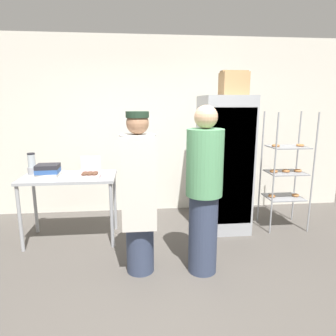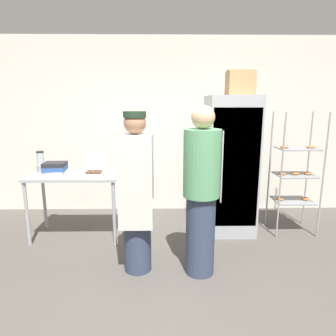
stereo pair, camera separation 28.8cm
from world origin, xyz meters
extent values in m
plane|color=#4C4742|center=(0.00, 0.00, 0.00)|extent=(14.00, 14.00, 0.00)
cube|color=silver|center=(0.00, 2.37, 1.41)|extent=(6.40, 0.12, 2.82)
cube|color=#9EA0A5|center=(0.82, 1.47, 0.94)|extent=(0.66, 0.75, 1.89)
cube|color=gray|center=(0.82, 1.10, 0.96)|extent=(0.61, 0.02, 1.55)
cylinder|color=silver|center=(0.64, 1.07, 0.99)|extent=(0.02, 0.02, 0.93)
cylinder|color=#93969B|center=(1.44, 1.15, 0.84)|extent=(0.02, 0.02, 1.68)
cylinder|color=#93969B|center=(1.99, 1.15, 0.84)|extent=(0.02, 0.02, 1.68)
cylinder|color=#93969B|center=(1.44, 1.59, 0.84)|extent=(0.02, 0.02, 1.68)
cylinder|color=#93969B|center=(1.99, 1.59, 0.84)|extent=(0.02, 0.02, 1.68)
cube|color=gray|center=(1.71, 1.37, 0.45)|extent=(0.51, 0.40, 0.01)
torus|color=#AD6B38|center=(1.53, 1.37, 0.47)|extent=(0.10, 0.10, 0.03)
torus|color=#AD6B38|center=(1.89, 1.37, 0.47)|extent=(0.10, 0.10, 0.03)
cube|color=gray|center=(1.71, 1.37, 0.82)|extent=(0.51, 0.40, 0.01)
torus|color=#AD6B38|center=(1.53, 1.37, 0.84)|extent=(0.11, 0.11, 0.03)
torus|color=#AD6B38|center=(1.71, 1.37, 0.84)|extent=(0.11, 0.11, 0.03)
torus|color=#AD6B38|center=(1.89, 1.37, 0.84)|extent=(0.11, 0.11, 0.03)
cube|color=gray|center=(1.71, 1.37, 1.19)|extent=(0.51, 0.40, 0.01)
torus|color=#AD6B38|center=(1.53, 1.37, 1.21)|extent=(0.11, 0.11, 0.03)
torus|color=#AD6B38|center=(1.89, 1.37, 1.21)|extent=(0.11, 0.11, 0.03)
cube|color=#9EA0A5|center=(-1.28, 1.24, 0.86)|extent=(1.17, 0.64, 0.04)
cylinder|color=#9EA0A5|center=(-1.82, 0.96, 0.42)|extent=(0.04, 0.04, 0.84)
cylinder|color=#9EA0A5|center=(-0.73, 0.96, 0.42)|extent=(0.04, 0.04, 0.84)
cylinder|color=#9EA0A5|center=(-1.82, 1.52, 0.42)|extent=(0.04, 0.04, 0.84)
cylinder|color=#9EA0A5|center=(-0.73, 1.52, 0.42)|extent=(0.04, 0.04, 0.84)
cube|color=silver|center=(-0.98, 1.08, 0.90)|extent=(0.25, 0.21, 0.05)
cube|color=silver|center=(-0.98, 1.19, 1.03)|extent=(0.25, 0.01, 0.21)
torus|color=#513323|center=(-1.05, 1.04, 0.94)|extent=(0.08, 0.08, 0.03)
torus|color=#513323|center=(-0.98, 1.04, 0.94)|extent=(0.08, 0.08, 0.03)
torus|color=#513323|center=(-0.92, 1.04, 0.94)|extent=(0.08, 0.08, 0.03)
torus|color=#513323|center=(-1.05, 1.12, 0.94)|extent=(0.08, 0.08, 0.03)
torus|color=#513323|center=(-0.98, 1.12, 0.94)|extent=(0.08, 0.08, 0.03)
torus|color=#513323|center=(-0.92, 1.12, 0.94)|extent=(0.08, 0.08, 0.03)
cylinder|color=#99999E|center=(-1.77, 1.41, 0.92)|extent=(0.12, 0.12, 0.09)
cylinder|color=#B2BCC1|center=(-1.77, 1.41, 1.05)|extent=(0.09, 0.09, 0.17)
cylinder|color=black|center=(-1.77, 1.41, 1.14)|extent=(0.10, 0.10, 0.02)
cube|color=silver|center=(-1.53, 1.25, 0.90)|extent=(0.29, 0.26, 0.04)
cube|color=#2D5193|center=(-1.53, 1.25, 0.95)|extent=(0.28, 0.25, 0.06)
cube|color=#232328|center=(-1.53, 1.25, 1.00)|extent=(0.29, 0.25, 0.05)
cube|color=#A87F51|center=(0.90, 1.41, 2.04)|extent=(0.34, 0.31, 0.30)
cube|color=#977249|center=(0.90, 1.41, 2.20)|extent=(0.35, 0.16, 0.02)
cylinder|color=#333D56|center=(-0.38, 0.38, 0.41)|extent=(0.29, 0.29, 0.83)
cylinder|color=beige|center=(-0.38, 0.38, 1.16)|extent=(0.36, 0.36, 0.66)
sphere|color=#9E7051|center=(-0.38, 0.38, 1.60)|extent=(0.22, 0.22, 0.22)
cube|color=beige|center=(-0.38, 0.19, 1.01)|extent=(0.34, 0.02, 0.95)
cylinder|color=#1E3323|center=(-0.38, 0.38, 1.68)|extent=(0.23, 0.23, 0.06)
cylinder|color=#333D56|center=(0.28, 0.31, 0.43)|extent=(0.30, 0.30, 0.86)
cylinder|color=#569966|center=(0.28, 0.31, 1.20)|extent=(0.38, 0.38, 0.68)
sphere|color=tan|center=(0.28, 0.31, 1.66)|extent=(0.23, 0.23, 0.23)
camera|label=1|loc=(-0.39, -2.60, 1.79)|focal=32.00mm
camera|label=2|loc=(-0.10, -2.62, 1.79)|focal=32.00mm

